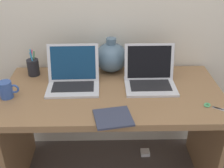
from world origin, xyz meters
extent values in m
cube|color=olive|center=(0.00, 0.00, 0.68)|extent=(1.35, 0.69, 0.04)
cube|color=olive|center=(-0.64, 0.00, 0.33)|extent=(0.03, 0.58, 0.66)
cube|color=olive|center=(0.64, 0.00, 0.33)|extent=(0.03, 0.58, 0.66)
cube|color=silver|center=(-0.24, 0.04, 0.71)|extent=(0.33, 0.26, 0.01)
cube|color=black|center=(-0.24, 0.04, 0.72)|extent=(0.26, 0.16, 0.00)
cube|color=silver|center=(-0.24, 0.13, 0.83)|extent=(0.32, 0.08, 0.23)
cube|color=navy|center=(-0.24, 0.13, 0.83)|extent=(0.28, 0.07, 0.21)
cube|color=silver|center=(0.24, 0.04, 0.71)|extent=(0.32, 0.25, 0.01)
cube|color=black|center=(0.24, 0.04, 0.72)|extent=(0.25, 0.15, 0.00)
cube|color=silver|center=(0.24, 0.14, 0.83)|extent=(0.31, 0.07, 0.23)
cube|color=black|center=(0.24, 0.14, 0.83)|extent=(0.28, 0.06, 0.20)
ellipsoid|color=slate|center=(0.00, 0.28, 0.80)|extent=(0.22, 0.22, 0.20)
cylinder|color=slate|center=(0.00, 0.28, 0.92)|extent=(0.07, 0.07, 0.05)
cube|color=#33384C|center=(0.00, -0.28, 0.71)|extent=(0.22, 0.21, 0.01)
cylinder|color=#335199|center=(-0.62, -0.06, 0.75)|extent=(0.08, 0.08, 0.10)
torus|color=#335199|center=(-0.57, -0.06, 0.76)|extent=(0.06, 0.01, 0.06)
cylinder|color=black|center=(-0.53, 0.23, 0.76)|extent=(0.08, 0.08, 0.11)
cylinder|color=#D83359|center=(-0.53, 0.24, 0.81)|extent=(0.03, 0.02, 0.14)
cylinder|color=#338CBF|center=(-0.52, 0.22, 0.82)|extent=(0.02, 0.01, 0.16)
cylinder|color=#4CA566|center=(-0.52, 0.24, 0.80)|extent=(0.03, 0.02, 0.14)
cylinder|color=#338CBF|center=(-0.52, 0.22, 0.81)|extent=(0.03, 0.01, 0.14)
cube|color=#B7B7BC|center=(0.60, -0.21, 0.71)|extent=(0.09, 0.06, 0.00)
cube|color=#B7B7BC|center=(0.60, -0.22, 0.71)|extent=(0.09, 0.07, 0.00)
torus|color=#4CA566|center=(0.53, -0.18, 0.71)|extent=(0.03, 0.04, 0.01)
torus|color=#4CA566|center=(0.54, -0.17, 0.71)|extent=(0.03, 0.04, 0.01)
cube|color=white|center=(0.27, 0.19, 0.01)|extent=(0.07, 0.07, 0.03)
camera|label=1|loc=(-0.03, -1.48, 1.58)|focal=44.87mm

